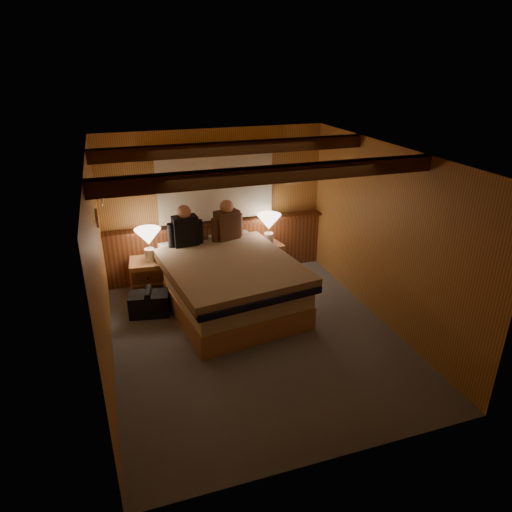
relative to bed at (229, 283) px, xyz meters
name	(u,v)px	position (x,y,z in m)	size (l,w,h in m)	color
floor	(256,337)	(0.12, -0.88, -0.39)	(4.20, 4.20, 0.00)	slate
ceiling	(256,154)	(0.12, -0.88, 2.01)	(4.20, 4.20, 0.00)	#D28A4F
wall_back	(215,205)	(0.12, 1.22, 0.81)	(3.60, 3.60, 0.00)	#C49246
wall_left	(100,274)	(-1.68, -0.88, 0.81)	(4.20, 4.20, 0.00)	#C49246
wall_right	(385,237)	(1.92, -0.88, 0.81)	(4.20, 4.20, 0.00)	#C49246
wall_front	(337,351)	(0.12, -2.98, 0.81)	(3.60, 3.60, 0.00)	#C49246
wainscot	(218,247)	(0.12, 1.16, 0.09)	(3.60, 0.23, 0.94)	brown
curtain_window	(216,186)	(0.12, 1.15, 1.13)	(2.18, 0.09, 1.11)	#432410
ceiling_beams	(252,159)	(0.12, -0.73, 1.92)	(3.60, 1.65, 0.16)	#432410
coat_rail	(100,194)	(-1.60, 0.70, 1.27)	(0.05, 0.55, 0.24)	white
framed_print	(294,177)	(1.47, 1.20, 1.16)	(0.30, 0.04, 0.25)	tan
bed	(229,283)	(0.00, 0.00, 0.00)	(1.97, 2.43, 0.76)	tan
nightstand_left	(149,278)	(-1.06, 0.75, -0.11)	(0.57, 0.52, 0.58)	tan
nightstand_right	(265,259)	(0.86, 0.87, -0.12)	(0.58, 0.54, 0.56)	tan
lamp_left	(148,239)	(-1.02, 0.74, 0.54)	(0.39, 0.39, 0.50)	white
lamp_right	(269,224)	(0.91, 0.85, 0.52)	(0.39, 0.39, 0.51)	white
person_left	(185,229)	(-0.46, 0.75, 0.62)	(0.54, 0.24, 0.66)	black
person_right	(227,223)	(0.20, 0.81, 0.62)	(0.53, 0.30, 0.66)	#472B1C
duffel_bag	(149,304)	(-1.13, 0.16, -0.22)	(0.60, 0.42, 0.39)	black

